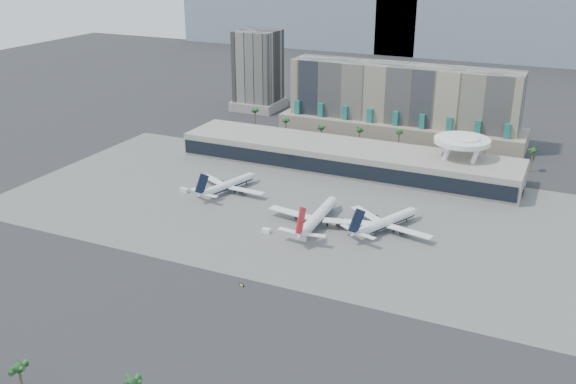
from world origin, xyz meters
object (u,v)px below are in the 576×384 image
at_px(service_vehicle_b, 266,230).
at_px(taxiway_sign, 241,285).
at_px(airliner_centre, 318,216).
at_px(service_vehicle_a, 184,190).
at_px(airliner_right, 387,222).
at_px(airliner_left, 229,185).

bearing_deg(service_vehicle_b, taxiway_sign, -73.13).
distance_m(airliner_centre, service_vehicle_a, 69.88).
xyz_separation_m(airliner_centre, airliner_right, (26.24, 7.16, -0.40)).
bearing_deg(airliner_centre, airliner_right, 13.09).
height_order(airliner_left, taxiway_sign, airliner_left).
distance_m(service_vehicle_a, service_vehicle_b, 57.96).
relative_size(airliner_left, airliner_right, 0.99).
distance_m(airliner_centre, service_vehicle_b, 21.97).
bearing_deg(taxiway_sign, service_vehicle_a, 154.79).
height_order(airliner_right, service_vehicle_b, airliner_right).
height_order(airliner_right, service_vehicle_a, airliner_right).
distance_m(airliner_right, taxiway_sign, 70.12).
height_order(airliner_centre, airliner_right, airliner_centre).
bearing_deg(service_vehicle_b, airliner_centre, 43.99).
height_order(airliner_centre, service_vehicle_a, airliner_centre).
xyz_separation_m(airliner_centre, service_vehicle_a, (-69.33, 8.20, -3.07)).
bearing_deg(taxiway_sign, airliner_centre, 104.46).
bearing_deg(airliner_left, service_vehicle_a, -138.07).
bearing_deg(service_vehicle_a, airliner_right, 4.45).
height_order(airliner_left, airliner_right, airliner_right).
xyz_separation_m(airliner_right, service_vehicle_b, (-42.30, -21.80, -2.81)).
relative_size(airliner_left, airliner_centre, 0.83).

